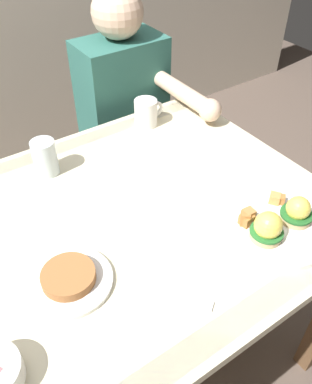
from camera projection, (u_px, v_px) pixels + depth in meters
ground_plane at (128, 356)px, 1.56m from camera, size 6.00×6.00×0.00m
dining_table at (117, 248)px, 1.14m from camera, size 1.20×0.90×0.74m
eggs_benedict_plate at (277, 224)px, 1.03m from camera, size 0.27×0.27×0.09m
coffee_mug at (146, 112)px, 1.41m from camera, size 0.11×0.08×0.09m
fork at (184, 298)px, 0.89m from camera, size 0.11×0.14×0.00m
water_glass_near at (46, 160)px, 1.20m from camera, size 0.07×0.07×0.11m
side_plate at (69, 279)px, 0.92m from camera, size 0.20×0.20×0.04m
diner_person at (128, 113)px, 1.68m from camera, size 0.34×0.54×1.14m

